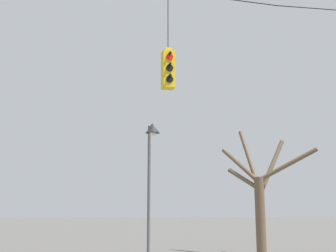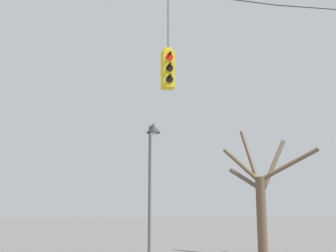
# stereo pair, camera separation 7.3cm
# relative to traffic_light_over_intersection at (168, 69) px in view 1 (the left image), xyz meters

# --- Properties ---
(traffic_light_over_intersection) EXTENTS (0.34, 0.46, 3.04)m
(traffic_light_over_intersection) POSITION_rel_traffic_light_over_intersection_xyz_m (0.00, 0.00, 0.00)
(traffic_light_over_intersection) COLOR yellow
(street_lamp) EXTENTS (0.56, 0.95, 5.30)m
(street_lamp) POSITION_rel_traffic_light_over_intersection_xyz_m (0.52, 4.65, -1.83)
(street_lamp) COLOR #515156
(street_lamp) RESTS_ON ground_plane
(bare_tree) EXTENTS (3.24, 3.83, 5.97)m
(bare_tree) POSITION_rel_traffic_light_over_intersection_xyz_m (6.16, 6.95, -3.16)
(bare_tree) COLOR brown
(bare_tree) RESTS_ON ground_plane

